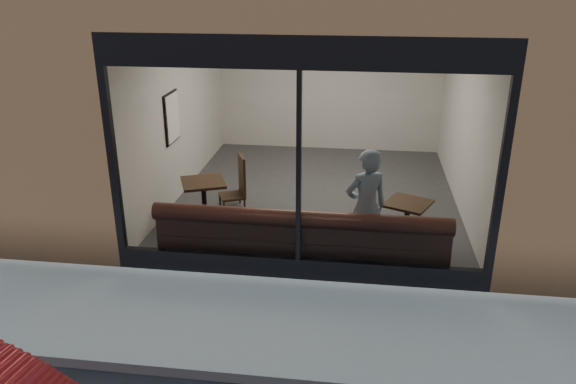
# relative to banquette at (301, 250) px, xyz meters

# --- Properties ---
(ground) EXTENTS (120.00, 120.00, 0.00)m
(ground) POSITION_rel_banquette_xyz_m (0.00, -2.45, -0.23)
(ground) COLOR black
(ground) RESTS_ON ground
(sidewalk_near) EXTENTS (40.00, 2.00, 0.01)m
(sidewalk_near) POSITION_rel_banquette_xyz_m (0.00, -1.45, -0.22)
(sidewalk_near) COLOR gray
(sidewalk_near) RESTS_ON ground
(kerb_near) EXTENTS (40.00, 0.10, 0.12)m
(kerb_near) POSITION_rel_banquette_xyz_m (0.00, -2.50, -0.17)
(kerb_near) COLOR gray
(kerb_near) RESTS_ON ground
(host_building_pier_left) EXTENTS (2.50, 12.00, 3.20)m
(host_building_pier_left) POSITION_rel_banquette_xyz_m (-3.75, 5.55, 1.38)
(host_building_pier_left) COLOR brown
(host_building_pier_left) RESTS_ON ground
(host_building_pier_right) EXTENTS (2.50, 12.00, 3.20)m
(host_building_pier_right) POSITION_rel_banquette_xyz_m (3.75, 5.55, 1.38)
(host_building_pier_right) COLOR brown
(host_building_pier_right) RESTS_ON ground
(host_building_backfill) EXTENTS (5.00, 6.00, 3.20)m
(host_building_backfill) POSITION_rel_banquette_xyz_m (0.00, 8.55, 1.38)
(host_building_backfill) COLOR brown
(host_building_backfill) RESTS_ON ground
(cafe_floor) EXTENTS (6.00, 6.00, 0.00)m
(cafe_floor) POSITION_rel_banquette_xyz_m (0.00, 2.55, -0.21)
(cafe_floor) COLOR #2D2D30
(cafe_floor) RESTS_ON ground
(cafe_ceiling) EXTENTS (6.00, 6.00, 0.00)m
(cafe_ceiling) POSITION_rel_banquette_xyz_m (0.00, 2.55, 2.97)
(cafe_ceiling) COLOR white
(cafe_ceiling) RESTS_ON host_building_upper
(cafe_wall_back) EXTENTS (5.00, 0.00, 5.00)m
(cafe_wall_back) POSITION_rel_banquette_xyz_m (0.00, 5.54, 1.37)
(cafe_wall_back) COLOR beige
(cafe_wall_back) RESTS_ON ground
(cafe_wall_left) EXTENTS (0.00, 6.00, 6.00)m
(cafe_wall_left) POSITION_rel_banquette_xyz_m (-2.49, 2.55, 1.37)
(cafe_wall_left) COLOR beige
(cafe_wall_left) RESTS_ON ground
(cafe_wall_right) EXTENTS (0.00, 6.00, 6.00)m
(cafe_wall_right) POSITION_rel_banquette_xyz_m (2.49, 2.55, 1.37)
(cafe_wall_right) COLOR beige
(cafe_wall_right) RESTS_ON ground
(storefront_kick) EXTENTS (5.00, 0.10, 0.30)m
(storefront_kick) POSITION_rel_banquette_xyz_m (0.00, -0.40, -0.08)
(storefront_kick) COLOR black
(storefront_kick) RESTS_ON ground
(storefront_header) EXTENTS (5.00, 0.10, 0.40)m
(storefront_header) POSITION_rel_banquette_xyz_m (0.00, -0.40, 2.77)
(storefront_header) COLOR black
(storefront_header) RESTS_ON host_building_upper
(storefront_mullion) EXTENTS (0.06, 0.10, 2.50)m
(storefront_mullion) POSITION_rel_banquette_xyz_m (0.00, -0.40, 1.32)
(storefront_mullion) COLOR black
(storefront_mullion) RESTS_ON storefront_kick
(storefront_glass) EXTENTS (4.80, 0.00, 4.80)m
(storefront_glass) POSITION_rel_banquette_xyz_m (0.00, -0.43, 1.33)
(storefront_glass) COLOR white
(storefront_glass) RESTS_ON storefront_kick
(banquette) EXTENTS (4.00, 0.55, 0.45)m
(banquette) POSITION_rel_banquette_xyz_m (0.00, 0.00, 0.00)
(banquette) COLOR #3E1916
(banquette) RESTS_ON cafe_floor
(person) EXTENTS (0.73, 0.62, 1.69)m
(person) POSITION_rel_banquette_xyz_m (0.87, 0.18, 0.62)
(person) COLOR #8DA9BF
(person) RESTS_ON cafe_floor
(cafe_table_left) EXTENTS (0.86, 0.86, 0.04)m
(cafe_table_left) POSITION_rel_banquette_xyz_m (-1.70, 1.10, 0.52)
(cafe_table_left) COLOR black
(cafe_table_left) RESTS_ON cafe_floor
(cafe_table_right) EXTENTS (0.78, 0.78, 0.04)m
(cafe_table_right) POSITION_rel_banquette_xyz_m (1.48, 0.65, 0.52)
(cafe_table_right) COLOR black
(cafe_table_right) RESTS_ON cafe_floor
(cafe_chair_left) EXTENTS (0.54, 0.54, 0.04)m
(cafe_chair_left) POSITION_rel_banquette_xyz_m (-1.41, 1.80, 0.01)
(cafe_chair_left) COLOR black
(cafe_chair_left) RESTS_ON cafe_floor
(cafe_chair_right) EXTENTS (0.43, 0.43, 0.04)m
(cafe_chair_right) POSITION_rel_banquette_xyz_m (0.76, 1.10, 0.01)
(cafe_chair_right) COLOR black
(cafe_chair_right) RESTS_ON cafe_floor
(wall_poster) EXTENTS (0.02, 0.60, 0.81)m
(wall_poster) POSITION_rel_banquette_xyz_m (-2.45, 2.03, 1.31)
(wall_poster) COLOR white
(wall_poster) RESTS_ON cafe_wall_left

